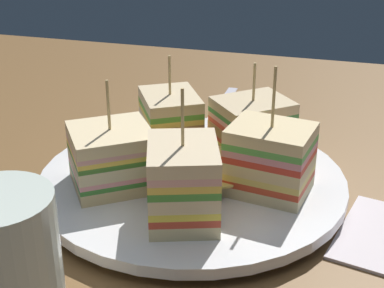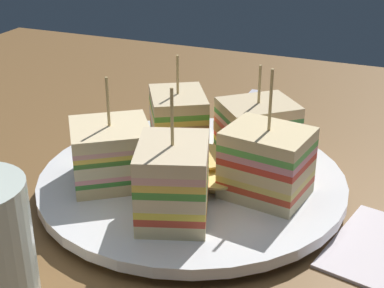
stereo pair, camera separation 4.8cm
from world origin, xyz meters
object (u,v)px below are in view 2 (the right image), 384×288
sandwich_wedge_1 (257,131)px  sandwich_wedge_0 (266,163)px  sandwich_wedge_2 (178,119)px  sandwich_wedge_4 (173,182)px  spoon (226,120)px  chip_pile (213,170)px  plate (192,182)px  sandwich_wedge_3 (112,154)px

sandwich_wedge_1 → sandwich_wedge_0: bearing=71.9°
sandwich_wedge_2 → sandwich_wedge_4: sandwich_wedge_4 is taller
sandwich_wedge_0 → spoon: bearing=-52.3°
chip_pile → plate: bearing=165.5°
sandwich_wedge_3 → sandwich_wedge_2: bearing=41.2°
sandwich_wedge_3 → spoon: bearing=44.4°
sandwich_wedge_1 → sandwich_wedge_4: (-2.86, -12.09, 0.29)cm
sandwich_wedge_0 → sandwich_wedge_2: bearing=-22.7°
sandwich_wedge_1 → sandwich_wedge_2: (-7.88, 0.23, -0.16)cm
plate → sandwich_wedge_4: bearing=-79.4°
sandwich_wedge_1 → sandwich_wedge_4: bearing=35.6°
plate → chip_pile: chip_pile is taller
spoon → sandwich_wedge_4: bearing=9.5°
sandwich_wedge_1 → sandwich_wedge_4: size_ratio=0.86×
sandwich_wedge_3 → sandwich_wedge_4: (7.13, -3.30, 0.47)cm
sandwich_wedge_2 → spoon: bearing=142.1°
sandwich_wedge_3 → sandwich_wedge_4: 7.88cm
sandwich_wedge_1 → spoon: bearing=-99.0°
sandwich_wedge_4 → chip_pile: size_ratio=1.35×
sandwich_wedge_4 → sandwich_wedge_1: bearing=-32.3°
sandwich_wedge_3 → spoon: size_ratio=0.57×
sandwich_wedge_0 → sandwich_wedge_3: (-12.63, -2.56, -0.33)cm
plate → sandwich_wedge_2: 7.51cm
sandwich_wedge_2 → sandwich_wedge_4: bearing=-8.5°
sandwich_wedge_4 → spoon: bearing=-9.7°
sandwich_wedge_0 → spoon: size_ratio=0.66×
sandwich_wedge_0 → sandwich_wedge_3: sandwich_wedge_0 is taller
plate → chip_pile: 2.89cm
chip_pile → spoon: 17.29cm
plate → sandwich_wedge_1: bearing=52.8°
plate → sandwich_wedge_3: bearing=-150.2°
sandwich_wedge_0 → chip_pile: size_ratio=1.39×
sandwich_wedge_2 → chip_pile: bearing=13.1°
plate → sandwich_wedge_0: sandwich_wedge_0 is taller
sandwich_wedge_4 → plate: bearing=-8.5°
sandwich_wedge_3 → plate: bearing=-5.8°
sandwich_wedge_0 → sandwich_wedge_1: sandwich_wedge_0 is taller
sandwich_wedge_1 → sandwich_wedge_4: sandwich_wedge_4 is taller
plate → chip_pile: (2.16, -0.56, 1.83)cm
plate → spoon: 16.12cm
chip_pile → spoon: chip_pile is taller
sandwich_wedge_1 → plate: bearing=11.8°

